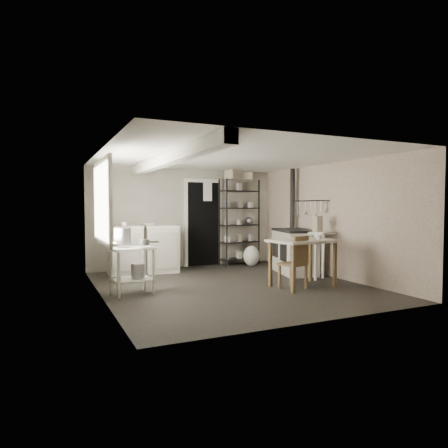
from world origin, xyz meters
name	(u,v)px	position (x,y,z in m)	size (l,w,h in m)	color
floor	(231,285)	(0.00, 0.00, 0.00)	(5.00, 5.00, 0.00)	black
ceiling	(231,157)	(0.00, 0.00, 2.30)	(5.00, 5.00, 0.00)	white
wall_back	(185,218)	(0.00, 2.50, 1.15)	(4.50, 0.02, 2.30)	#A9A190
wall_front	(319,229)	(0.00, -2.50, 1.15)	(4.50, 0.02, 2.30)	#A9A190
wall_left	(101,224)	(-2.25, 0.00, 1.15)	(0.02, 5.00, 2.30)	#A9A190
wall_right	(331,220)	(2.25, 0.00, 1.15)	(0.02, 5.00, 2.30)	#A9A190
window	(101,202)	(-2.22, 0.20, 1.50)	(0.12, 1.76, 1.28)	white
doorway	(203,224)	(0.45, 2.47, 1.00)	(0.96, 0.10, 2.08)	white
ceiling_beam	(166,160)	(-1.20, 0.00, 2.20)	(0.18, 5.00, 0.18)	white
wallpaper_panel	(330,220)	(2.24, 0.00, 1.15)	(0.01, 5.00, 2.30)	#C3B39F
utensil_rail	(310,201)	(2.19, 0.60, 1.55)	(0.06, 1.20, 0.44)	#ABABAD
prep_table	(132,270)	(-1.76, 0.04, 0.40)	(0.67, 0.48, 0.77)	white
stockpot	(123,237)	(-1.90, 0.09, 0.94)	(0.26, 0.26, 0.28)	#ABABAD
saucepan	(144,242)	(-1.59, -0.07, 0.85)	(0.18, 0.18, 0.10)	#ABABAD
bucket	(138,271)	(-1.68, 0.00, 0.39)	(0.22, 0.22, 0.24)	#ABABAD
base_cabinets	(143,252)	(-1.12, 2.00, 0.46)	(1.54, 0.66, 1.01)	beige
mixing_bowl	(150,229)	(-0.99, 1.97, 0.95)	(0.27, 0.27, 0.07)	white
counter_cup	(124,229)	(-1.53, 1.92, 0.97)	(0.11, 0.11, 0.09)	white
shelf_rack	(239,226)	(1.34, 2.31, 0.95)	(0.99, 0.38, 2.08)	black
shelf_jar	(226,208)	(1.00, 2.34, 1.38)	(0.09, 0.09, 0.21)	white
storage_box_a	(233,182)	(1.15, 2.26, 2.01)	(0.33, 0.29, 0.23)	#C0B49B
storage_box_b	(246,184)	(1.54, 2.32, 1.99)	(0.29, 0.27, 0.18)	#C0B49B
stove	(295,253)	(1.81, 0.62, 0.44)	(0.66, 1.19, 0.94)	beige
stovepipe	(292,199)	(2.08, 1.12, 1.59)	(0.12, 0.12, 1.51)	black
side_ledge	(322,257)	(1.95, -0.13, 0.43)	(0.61, 0.32, 0.93)	white
oats_box	(317,228)	(1.85, -0.07, 1.01)	(0.12, 0.21, 0.31)	#C0B49B
work_table	(303,266)	(1.10, -0.64, 0.38)	(1.11, 0.78, 0.84)	beige
table_cup	(319,242)	(1.34, -0.77, 0.81)	(0.10, 0.10, 0.09)	white
chair	(293,261)	(0.85, -0.70, 0.48)	(0.38, 0.40, 0.92)	brown
flour_sack	(251,256)	(1.46, 1.91, 0.24)	(0.40, 0.34, 0.48)	silver
floor_crock	(294,276)	(1.35, -0.01, 0.08)	(0.11, 0.11, 0.14)	white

